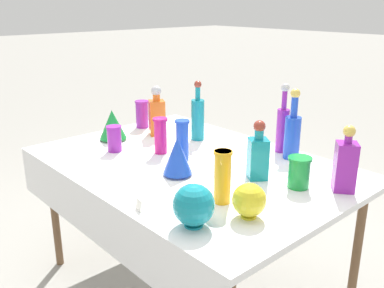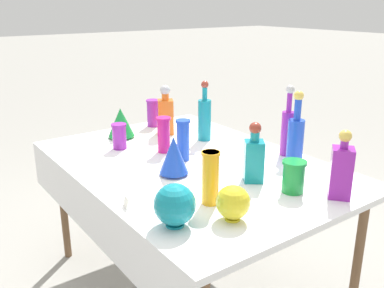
{
  "view_description": "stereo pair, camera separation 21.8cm",
  "coord_description": "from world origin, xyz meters",
  "px_view_note": "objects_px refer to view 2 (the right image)",
  "views": [
    {
      "loc": [
        1.54,
        -1.38,
        1.55
      ],
      "look_at": [
        0.0,
        0.0,
        0.86
      ],
      "focal_mm": 40.0,
      "sensor_mm": 36.0,
      "label": 1
    },
    {
      "loc": [
        1.68,
        -1.21,
        1.55
      ],
      "look_at": [
        0.0,
        0.0,
        0.86
      ],
      "focal_mm": 40.0,
      "sensor_mm": 36.0,
      "label": 2
    }
  ],
  "objects_px": {
    "tall_bottle_1": "(205,117)",
    "tall_bottle_2": "(287,128)",
    "tall_bottle_0": "(296,136)",
    "round_bowl_1": "(175,205)",
    "square_decanter_2": "(341,170)",
    "square_decanter_1": "(166,113)",
    "slender_vase_4": "(119,135)",
    "fluted_vase_1": "(174,155)",
    "square_decanter_0": "(254,157)",
    "fluted_vase_0": "(121,122)",
    "slender_vase_0": "(211,176)",
    "slender_vase_5": "(294,175)",
    "slender_vase_2": "(183,139)",
    "slender_vase_1": "(164,134)",
    "slender_vase_3": "(153,112)",
    "round_bowl_0": "(233,202)"
  },
  "relations": [
    {
      "from": "tall_bottle_1",
      "to": "slender_vase_2",
      "type": "xyz_separation_m",
      "value": [
        0.21,
        -0.3,
        -0.02
      ]
    },
    {
      "from": "slender_vase_0",
      "to": "fluted_vase_0",
      "type": "xyz_separation_m",
      "value": [
        -1.03,
        0.11,
        -0.02
      ]
    },
    {
      "from": "slender_vase_3",
      "to": "slender_vase_4",
      "type": "bearing_deg",
      "value": -53.82
    },
    {
      "from": "slender_vase_0",
      "to": "fluted_vase_1",
      "type": "xyz_separation_m",
      "value": [
        -0.34,
        0.05,
        -0.02
      ]
    },
    {
      "from": "tall_bottle_1",
      "to": "slender_vase_0",
      "type": "xyz_separation_m",
      "value": [
        0.69,
        -0.5,
        -0.02
      ]
    },
    {
      "from": "square_decanter_2",
      "to": "slender_vase_4",
      "type": "bearing_deg",
      "value": -157.25
    },
    {
      "from": "tall_bottle_2",
      "to": "fluted_vase_1",
      "type": "distance_m",
      "value": 0.66
    },
    {
      "from": "square_decanter_2",
      "to": "square_decanter_1",
      "type": "bearing_deg",
      "value": -175.22
    },
    {
      "from": "square_decanter_1",
      "to": "fluted_vase_0",
      "type": "relative_size",
      "value": 1.67
    },
    {
      "from": "slender_vase_4",
      "to": "fluted_vase_1",
      "type": "distance_m",
      "value": 0.5
    },
    {
      "from": "square_decanter_0",
      "to": "square_decanter_2",
      "type": "height_order",
      "value": "square_decanter_2"
    },
    {
      "from": "tall_bottle_2",
      "to": "slender_vase_5",
      "type": "distance_m",
      "value": 0.49
    },
    {
      "from": "slender_vase_1",
      "to": "slender_vase_2",
      "type": "distance_m",
      "value": 0.17
    },
    {
      "from": "tall_bottle_0",
      "to": "slender_vase_4",
      "type": "bearing_deg",
      "value": -138.42
    },
    {
      "from": "slender_vase_0",
      "to": "fluted_vase_0",
      "type": "height_order",
      "value": "slender_vase_0"
    },
    {
      "from": "tall_bottle_2",
      "to": "fluted_vase_1",
      "type": "bearing_deg",
      "value": -100.4
    },
    {
      "from": "slender_vase_2",
      "to": "fluted_vase_1",
      "type": "distance_m",
      "value": 0.21
    },
    {
      "from": "slender_vase_2",
      "to": "slender_vase_4",
      "type": "xyz_separation_m",
      "value": [
        -0.36,
        -0.19,
        -0.04
      ]
    },
    {
      "from": "slender_vase_3",
      "to": "slender_vase_5",
      "type": "distance_m",
      "value": 1.26
    },
    {
      "from": "square_decanter_0",
      "to": "tall_bottle_2",
      "type": "bearing_deg",
      "value": 111.69
    },
    {
      "from": "square_decanter_0",
      "to": "slender_vase_5",
      "type": "xyz_separation_m",
      "value": [
        0.19,
        0.06,
        -0.04
      ]
    },
    {
      "from": "tall_bottle_0",
      "to": "fluted_vase_1",
      "type": "xyz_separation_m",
      "value": [
        -0.22,
        -0.6,
        -0.04
      ]
    },
    {
      "from": "slender_vase_2",
      "to": "slender_vase_1",
      "type": "bearing_deg",
      "value": -175.07
    },
    {
      "from": "square_decanter_1",
      "to": "slender_vase_1",
      "type": "height_order",
      "value": "square_decanter_1"
    },
    {
      "from": "fluted_vase_1",
      "to": "slender_vase_1",
      "type": "bearing_deg",
      "value": 155.86
    },
    {
      "from": "slender_vase_1",
      "to": "round_bowl_0",
      "type": "relative_size",
      "value": 1.41
    },
    {
      "from": "tall_bottle_2",
      "to": "square_decanter_2",
      "type": "relative_size",
      "value": 1.28
    },
    {
      "from": "tall_bottle_0",
      "to": "round_bowl_1",
      "type": "relative_size",
      "value": 2.26
    },
    {
      "from": "square_decanter_2",
      "to": "slender_vase_2",
      "type": "bearing_deg",
      "value": -159.58
    },
    {
      "from": "slender_vase_5",
      "to": "fluted_vase_1",
      "type": "xyz_separation_m",
      "value": [
        -0.47,
        -0.31,
        0.02
      ]
    },
    {
      "from": "tall_bottle_0",
      "to": "square_decanter_0",
      "type": "xyz_separation_m",
      "value": [
        0.06,
        -0.35,
        -0.02
      ]
    },
    {
      "from": "slender_vase_1",
      "to": "slender_vase_5",
      "type": "xyz_separation_m",
      "value": [
        0.77,
        0.18,
        -0.03
      ]
    },
    {
      "from": "slender_vase_3",
      "to": "fluted_vase_0",
      "type": "height_order",
      "value": "fluted_vase_0"
    },
    {
      "from": "fluted_vase_0",
      "to": "tall_bottle_0",
      "type": "bearing_deg",
      "value": 30.86
    },
    {
      "from": "square_decanter_2",
      "to": "slender_vase_2",
      "type": "height_order",
      "value": "square_decanter_2"
    },
    {
      "from": "tall_bottle_1",
      "to": "fluted_vase_0",
      "type": "distance_m",
      "value": 0.51
    },
    {
      "from": "square_decanter_0",
      "to": "slender_vase_2",
      "type": "bearing_deg",
      "value": -165.88
    },
    {
      "from": "square_decanter_0",
      "to": "round_bowl_1",
      "type": "bearing_deg",
      "value": -75.34
    },
    {
      "from": "tall_bottle_1",
      "to": "tall_bottle_2",
      "type": "height_order",
      "value": "tall_bottle_2"
    },
    {
      "from": "slender_vase_1",
      "to": "fluted_vase_0",
      "type": "relative_size",
      "value": 1.07
    },
    {
      "from": "fluted_vase_0",
      "to": "slender_vase_2",
      "type": "bearing_deg",
      "value": 9.02
    },
    {
      "from": "square_decanter_0",
      "to": "slender_vase_0",
      "type": "relative_size",
      "value": 1.25
    },
    {
      "from": "tall_bottle_2",
      "to": "slender_vase_3",
      "type": "bearing_deg",
      "value": -162.17
    },
    {
      "from": "square_decanter_2",
      "to": "fluted_vase_0",
      "type": "xyz_separation_m",
      "value": [
        -1.3,
        -0.37,
        -0.03
      ]
    },
    {
      "from": "square_decanter_2",
      "to": "slender_vase_2",
      "type": "xyz_separation_m",
      "value": [
        -0.76,
        -0.28,
        -0.01
      ]
    },
    {
      "from": "square_decanter_2",
      "to": "slender_vase_0",
      "type": "relative_size",
      "value": 1.32
    },
    {
      "from": "tall_bottle_1",
      "to": "square_decanter_1",
      "type": "distance_m",
      "value": 0.27
    },
    {
      "from": "fluted_vase_1",
      "to": "square_decanter_0",
      "type": "bearing_deg",
      "value": 43.06
    },
    {
      "from": "slender_vase_3",
      "to": "square_decanter_2",
      "type": "bearing_deg",
      "value": 3.12
    },
    {
      "from": "tall_bottle_0",
      "to": "square_decanter_1",
      "type": "height_order",
      "value": "tall_bottle_0"
    }
  ]
}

